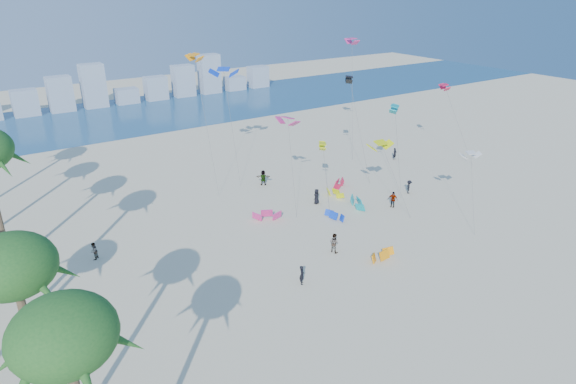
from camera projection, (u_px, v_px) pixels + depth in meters
ground at (379, 334)px, 34.90m from camera, size 220.00×220.00×0.00m
ocean at (103, 119)px, 90.07m from camera, size 220.00×220.00×0.00m
kitesurfer_near at (302, 275)px, 40.40m from camera, size 0.67×0.73×1.66m
kitesurfer_mid at (334, 243)px, 45.18m from camera, size 0.91×1.05×1.85m
kitesurfers_far at (308, 191)px, 56.57m from camera, size 42.53×14.68×1.88m
grounded_kites at (334, 209)px, 52.92m from camera, size 14.77×17.55×0.99m
flying_kites at (326, 90)px, 57.04m from camera, size 34.57×31.08×16.32m
distant_skyline at (80, 93)px, 95.92m from camera, size 85.00×3.00×8.40m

